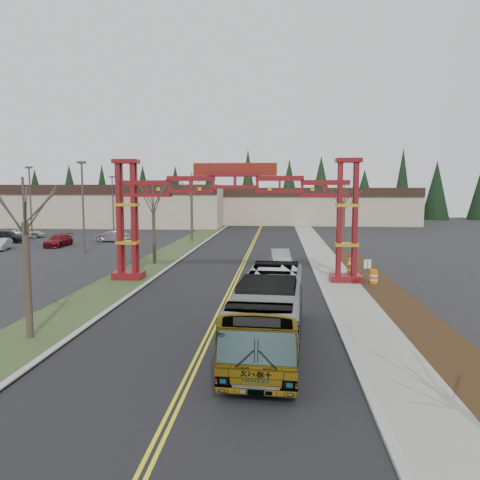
# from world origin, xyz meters

# --- Properties ---
(ground) EXTENTS (200.00, 200.00, 0.00)m
(ground) POSITION_xyz_m (0.00, 0.00, 0.00)
(ground) COLOR black
(ground) RESTS_ON ground
(road) EXTENTS (12.00, 110.00, 0.02)m
(road) POSITION_xyz_m (0.00, 25.00, 0.01)
(road) COLOR black
(road) RESTS_ON ground
(lane_line_left) EXTENTS (0.12, 100.00, 0.01)m
(lane_line_left) POSITION_xyz_m (-0.12, 25.00, 0.03)
(lane_line_left) COLOR yellow
(lane_line_left) RESTS_ON road
(lane_line_right) EXTENTS (0.12, 100.00, 0.01)m
(lane_line_right) POSITION_xyz_m (0.12, 25.00, 0.03)
(lane_line_right) COLOR yellow
(lane_line_right) RESTS_ON road
(curb_right) EXTENTS (0.30, 110.00, 0.15)m
(curb_right) POSITION_xyz_m (6.15, 25.00, 0.07)
(curb_right) COLOR #A5A5A0
(curb_right) RESTS_ON ground
(sidewalk_right) EXTENTS (2.60, 110.00, 0.14)m
(sidewalk_right) POSITION_xyz_m (7.60, 25.00, 0.08)
(sidewalk_right) COLOR gray
(sidewalk_right) RESTS_ON ground
(landscape_strip) EXTENTS (2.60, 50.00, 0.12)m
(landscape_strip) POSITION_xyz_m (10.20, 10.00, 0.06)
(landscape_strip) COLOR #321F10
(landscape_strip) RESTS_ON ground
(grass_median) EXTENTS (4.00, 110.00, 0.08)m
(grass_median) POSITION_xyz_m (-8.00, 25.00, 0.04)
(grass_median) COLOR #344623
(grass_median) RESTS_ON ground
(curb_left) EXTENTS (0.30, 110.00, 0.15)m
(curb_left) POSITION_xyz_m (-6.15, 25.00, 0.07)
(curb_left) COLOR #A5A5A0
(curb_left) RESTS_ON ground
(gateway_arch) EXTENTS (18.20, 1.60, 8.90)m
(gateway_arch) POSITION_xyz_m (0.00, 18.00, 5.98)
(gateway_arch) COLOR maroon
(gateway_arch) RESTS_ON ground
(retail_building_west) EXTENTS (46.00, 22.30, 7.50)m
(retail_building_west) POSITION_xyz_m (-30.00, 71.96, 3.76)
(retail_building_west) COLOR tan
(retail_building_west) RESTS_ON ground
(retail_building_east) EXTENTS (38.00, 20.30, 7.00)m
(retail_building_east) POSITION_xyz_m (10.00, 79.95, 3.51)
(retail_building_east) COLOR tan
(retail_building_east) RESTS_ON ground
(conifer_treeline) EXTENTS (116.10, 5.60, 13.00)m
(conifer_treeline) POSITION_xyz_m (0.25, 92.00, 6.49)
(conifer_treeline) COLOR black
(conifer_treeline) RESTS_ON ground
(transit_bus) EXTENTS (3.26, 11.30, 3.11)m
(transit_bus) POSITION_xyz_m (2.80, 3.80, 1.55)
(transit_bus) COLOR #999BA0
(transit_bus) RESTS_ON ground
(silver_sedan) EXTENTS (1.97, 4.66, 1.50)m
(silver_sedan) POSITION_xyz_m (3.34, 24.84, 0.75)
(silver_sedan) COLOR #A5A8AD
(silver_sedan) RESTS_ON ground
(parked_car_near_b) EXTENTS (2.35, 4.18, 1.30)m
(parked_car_near_b) POSITION_xyz_m (-27.57, 33.50, 0.65)
(parked_car_near_b) COLOR #BABABA
(parked_car_near_b) RESTS_ON ground
(parked_car_mid_a) EXTENTS (2.03, 4.86, 1.40)m
(parked_car_mid_a) POSITION_xyz_m (-22.80, 37.25, 0.70)
(parked_car_mid_a) COLOR maroon
(parked_car_mid_a) RESTS_ON ground
(parked_car_far_a) EXTENTS (4.52, 2.04, 1.44)m
(parked_car_far_a) POSITION_xyz_m (-18.14, 42.41, 0.72)
(parked_car_far_a) COLOR #9C9CA3
(parked_car_far_a) RESTS_ON ground
(parked_car_far_b) EXTENTS (5.10, 3.25, 1.31)m
(parked_car_far_b) POSITION_xyz_m (-31.81, 46.44, 0.66)
(parked_car_far_b) COLOR silver
(parked_car_far_b) RESTS_ON ground
(parked_car_far_c) EXTENTS (5.13, 2.30, 1.46)m
(parked_car_far_c) POSITION_xyz_m (-31.09, 40.66, 0.73)
(parked_car_far_c) COLOR black
(parked_car_far_c) RESTS_ON ground
(bare_tree_median_near) EXTENTS (3.02, 3.02, 7.27)m
(bare_tree_median_near) POSITION_xyz_m (-8.00, 4.00, 5.24)
(bare_tree_median_near) COLOR #382D26
(bare_tree_median_near) RESTS_ON ground
(bare_tree_median_mid) EXTENTS (3.06, 3.06, 7.45)m
(bare_tree_median_mid) POSITION_xyz_m (-8.00, 25.25, 5.39)
(bare_tree_median_mid) COLOR #382D26
(bare_tree_median_mid) RESTS_ON ground
(bare_tree_median_far) EXTENTS (3.28, 3.28, 8.87)m
(bare_tree_median_far) POSITION_xyz_m (-8.00, 43.67, 6.65)
(bare_tree_median_far) COLOR #382D26
(bare_tree_median_far) RESTS_ON ground
(bare_tree_right_far) EXTENTS (3.33, 3.33, 7.57)m
(bare_tree_right_far) POSITION_xyz_m (10.00, 34.53, 5.34)
(bare_tree_right_far) COLOR #382D26
(bare_tree_right_far) RESTS_ON ground
(light_pole_near) EXTENTS (0.83, 0.42, 9.62)m
(light_pole_near) POSITION_xyz_m (-17.28, 31.78, 5.57)
(light_pole_near) COLOR #3F3F44
(light_pole_near) RESTS_ON ground
(light_pole_mid) EXTENTS (0.84, 0.42, 9.70)m
(light_pole_mid) POSITION_xyz_m (-29.47, 43.53, 5.61)
(light_pole_mid) COLOR #3F3F44
(light_pole_mid) RESTS_ON ground
(light_pole_far) EXTENTS (0.77, 0.39, 8.92)m
(light_pole_far) POSITION_xyz_m (-24.32, 59.99, 5.16)
(light_pole_far) COLOR #3F3F44
(light_pole_far) RESTS_ON ground
(street_sign) EXTENTS (0.48, 0.16, 2.15)m
(street_sign) POSITION_xyz_m (8.99, 15.19, 1.55)
(street_sign) COLOR #3F3F44
(street_sign) RESTS_ON ground
(barrel_south) EXTENTS (0.59, 0.59, 1.08)m
(barrel_south) POSITION_xyz_m (9.86, 17.42, 0.54)
(barrel_south) COLOR orange
(barrel_south) RESTS_ON ground
(barrel_mid) EXTENTS (0.60, 0.60, 1.12)m
(barrel_mid) POSITION_xyz_m (8.58, 19.57, 0.56)
(barrel_mid) COLOR orange
(barrel_mid) RESTS_ON ground
(barrel_north) EXTENTS (0.57, 0.57, 1.05)m
(barrel_north) POSITION_xyz_m (9.23, 23.26, 0.52)
(barrel_north) COLOR orange
(barrel_north) RESTS_ON ground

